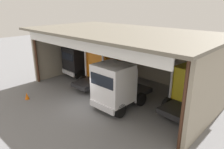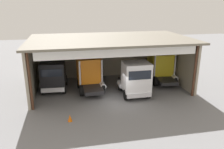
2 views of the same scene
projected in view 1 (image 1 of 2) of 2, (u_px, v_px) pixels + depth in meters
name	position (u px, v px, depth m)	size (l,w,h in m)	color
ground_plane	(86.00, 106.00, 16.12)	(80.00, 80.00, 0.00)	slate
workshop_shed	(128.00, 48.00, 18.31)	(16.21, 9.29, 5.41)	#9E937F
truck_black_center_bay	(80.00, 61.00, 22.26)	(2.60, 5.18, 3.40)	black
truck_orange_center_left_bay	(102.00, 67.00, 19.55)	(2.76, 4.61, 3.44)	orange
truck_white_left_bay	(116.00, 86.00, 15.16)	(2.64, 5.06, 3.49)	white
truck_yellow_right_bay	(194.00, 88.00, 14.87)	(2.83, 4.89, 3.66)	yellow
oil_drum	(183.00, 89.00, 18.17)	(0.58, 0.58, 0.88)	gold
tool_cart	(178.00, 89.00, 18.04)	(0.90, 0.60, 1.00)	#1E59A5
traffic_cone	(27.00, 96.00, 17.13)	(0.36, 0.36, 0.56)	orange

